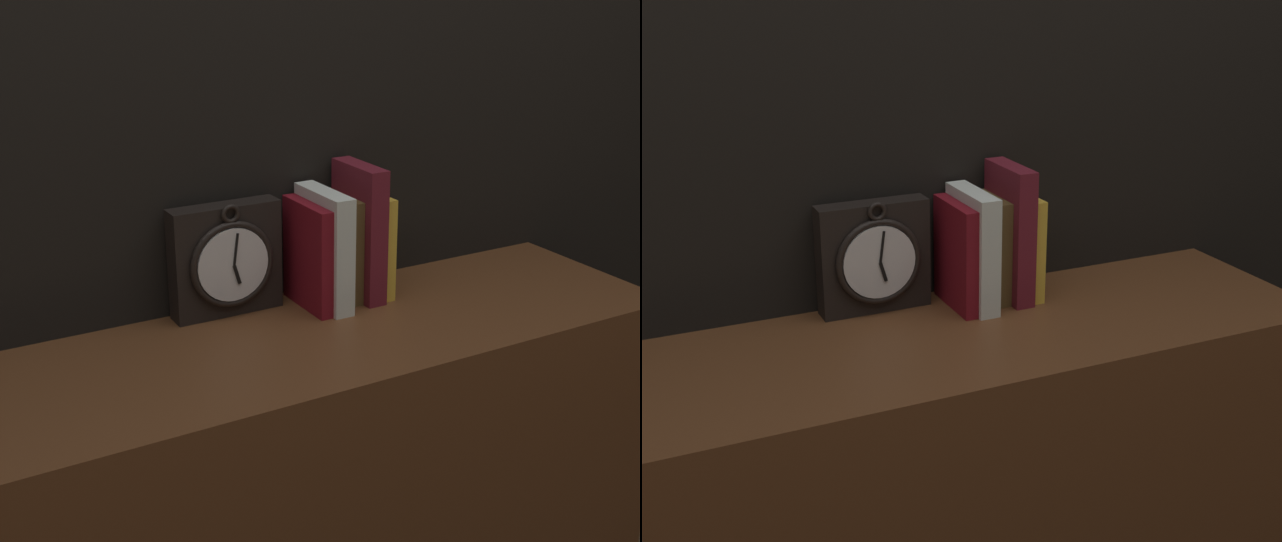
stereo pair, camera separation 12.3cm
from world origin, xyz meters
TOP-DOWN VIEW (x-y plane):
  - wall_back at (0.00, 0.22)m, footprint 6.00×0.05m
  - clock at (-0.10, 0.16)m, footprint 0.20×0.06m
  - book_slot0_maroon at (0.04, 0.11)m, footprint 0.02×0.14m
  - book_slot1_white at (0.07, 0.11)m, footprint 0.04×0.15m
  - book_slot2_brown at (0.11, 0.13)m, footprint 0.04×0.12m
  - book_slot3_maroon at (0.15, 0.12)m, footprint 0.04×0.14m
  - book_slot4_yellow at (0.18, 0.12)m, footprint 0.02×0.13m

SIDE VIEW (x-z plane):
  - book_slot4_yellow at x=0.18m, z-range 0.90..1.09m
  - book_slot2_brown at x=0.11m, z-range 0.90..1.09m
  - book_slot0_maroon at x=0.04m, z-range 0.90..1.10m
  - clock at x=-0.10m, z-range 0.90..1.11m
  - book_slot1_white at x=0.07m, z-range 0.90..1.12m
  - book_slot3_maroon at x=0.15m, z-range 0.90..1.15m
  - wall_back at x=0.00m, z-range 0.00..2.60m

